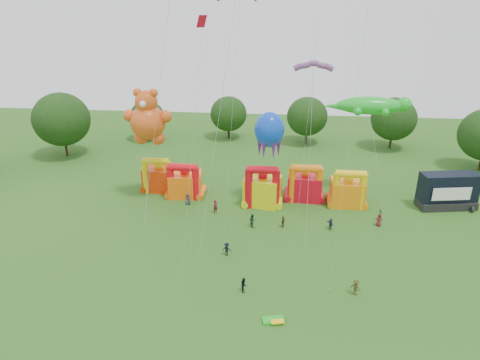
# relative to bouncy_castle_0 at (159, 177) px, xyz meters

# --- Properties ---
(ground) EXTENTS (160.00, 160.00, 0.00)m
(ground) POSITION_rel_bouncy_castle_0_xyz_m (15.68, -29.53, -2.19)
(ground) COLOR #275818
(ground) RESTS_ON ground
(tree_ring) EXTENTS (124.28, 126.39, 12.07)m
(tree_ring) POSITION_rel_bouncy_castle_0_xyz_m (14.50, -28.91, 4.07)
(tree_ring) COLOR #352314
(tree_ring) RESTS_ON ground
(bouncy_castle_0) EXTENTS (4.81, 4.02, 5.70)m
(bouncy_castle_0) POSITION_rel_bouncy_castle_0_xyz_m (0.00, 0.00, 0.00)
(bouncy_castle_0) COLOR red
(bouncy_castle_0) RESTS_ON ground
(bouncy_castle_1) EXTENTS (5.24, 4.39, 5.58)m
(bouncy_castle_1) POSITION_rel_bouncy_castle_0_xyz_m (4.47, -1.65, -0.06)
(bouncy_castle_1) COLOR #FF660D
(bouncy_castle_1) RESTS_ON ground
(bouncy_castle_2) EXTENTS (5.60, 4.86, 6.41)m
(bouncy_castle_2) POSITION_rel_bouncy_castle_0_xyz_m (16.20, -3.58, 0.25)
(bouncy_castle_2) COLOR yellow
(bouncy_castle_2) RESTS_ON ground
(bouncy_castle_3) EXTENTS (5.16, 4.24, 5.88)m
(bouncy_castle_3) POSITION_rel_bouncy_castle_0_xyz_m (22.33, -1.04, 0.05)
(bouncy_castle_3) COLOR red
(bouncy_castle_3) RESTS_ON ground
(bouncy_castle_4) EXTENTS (4.76, 3.83, 5.81)m
(bouncy_castle_4) POSITION_rel_bouncy_castle_0_xyz_m (28.38, -2.51, 0.03)
(bouncy_castle_4) COLOR orange
(bouncy_castle_4) RESTS_ON ground
(stage_trailer) EXTENTS (8.39, 4.32, 5.15)m
(stage_trailer) POSITION_rel_bouncy_castle_0_xyz_m (42.40, -1.78, 0.29)
(stage_trailer) COLOR black
(stage_trailer) RESTS_ON ground
(teddy_bear_kite) EXTENTS (6.91, 8.81, 16.50)m
(teddy_bear_kite) POSITION_rel_bouncy_castle_0_xyz_m (-0.04, -3.46, 8.41)
(teddy_bear_kite) COLOR #DB5118
(teddy_bear_kite) RESTS_ON ground
(gecko_kite) EXTENTS (12.57, 8.28, 14.94)m
(gecko_kite) POSITION_rel_bouncy_castle_0_xyz_m (31.99, 0.41, 6.32)
(gecko_kite) COLOR green
(gecko_kite) RESTS_ON ground
(octopus_kite) EXTENTS (4.14, 4.97, 13.49)m
(octopus_kite) POSITION_rel_bouncy_castle_0_xyz_m (17.05, -2.63, 6.83)
(octopus_kite) COLOR blue
(octopus_kite) RESTS_ON ground
(parafoil_kites) EXTENTS (22.64, 13.98, 30.77)m
(parafoil_kites) POSITION_rel_bouncy_castle_0_xyz_m (7.76, -13.43, 12.37)
(parafoil_kites) COLOR red
(parafoil_kites) RESTS_ON ground
(diamond_kites) EXTENTS (17.76, 18.88, 38.01)m
(diamond_kites) POSITION_rel_bouncy_castle_0_xyz_m (15.73, -15.01, 14.35)
(diamond_kites) COLOR red
(diamond_kites) RESTS_ON ground
(folded_kite_bundle) EXTENTS (2.17, 1.43, 0.31)m
(folded_kite_bundle) POSITION_rel_bouncy_castle_0_xyz_m (18.52, -28.14, -2.05)
(folded_kite_bundle) COLOR green
(folded_kite_bundle) RESTS_ON ground
(spectator_0) EXTENTS (0.93, 0.73, 1.69)m
(spectator_0) POSITION_rel_bouncy_castle_0_xyz_m (5.48, -4.65, -1.34)
(spectator_0) COLOR #25243D
(spectator_0) RESTS_ON ground
(spectator_1) EXTENTS (0.83, 0.86, 1.98)m
(spectator_1) POSITION_rel_bouncy_castle_0_xyz_m (9.85, -6.88, -1.20)
(spectator_1) COLOR #591925
(spectator_1) RESTS_ON ground
(spectator_2) EXTENTS (1.08, 1.11, 1.81)m
(spectator_2) POSITION_rel_bouncy_castle_0_xyz_m (15.24, -10.34, -1.28)
(spectator_2) COLOR #173A23
(spectator_2) RESTS_ON ground
(spectator_3) EXTENTS (1.17, 0.82, 1.64)m
(spectator_3) POSITION_rel_bouncy_castle_0_xyz_m (12.79, -17.45, -1.37)
(spectator_3) COLOR black
(spectator_3) RESTS_ON ground
(spectator_4) EXTENTS (0.74, 1.02, 1.61)m
(spectator_4) POSITION_rel_bouncy_castle_0_xyz_m (19.24, -10.08, -1.38)
(spectator_4) COLOR #47331C
(spectator_4) RESTS_ON ground
(spectator_5) EXTENTS (1.01, 1.47, 1.52)m
(spectator_5) POSITION_rel_bouncy_castle_0_xyz_m (25.35, -9.99, -1.42)
(spectator_5) COLOR #292843
(spectator_5) RESTS_ON ground
(spectator_6) EXTENTS (0.86, 0.56, 1.75)m
(spectator_6) POSITION_rel_bouncy_castle_0_xyz_m (31.77, -8.51, -1.31)
(spectator_6) COLOR maroon
(spectator_6) RESTS_ON ground
(spectator_7) EXTENTS (0.63, 0.68, 1.57)m
(spectator_7) POSITION_rel_bouncy_castle_0_xyz_m (32.26, -6.83, -1.40)
(spectator_7) COLOR #1B441F
(spectator_7) RESTS_ON ground
(spectator_8) EXTENTS (0.68, 0.83, 1.56)m
(spectator_8) POSITION_rel_bouncy_castle_0_xyz_m (15.37, -23.89, -1.41)
(spectator_8) COLOR black
(spectator_8) RESTS_ON ground
(spectator_9) EXTENTS (1.28, 1.17, 1.72)m
(spectator_9) POSITION_rel_bouncy_castle_0_xyz_m (26.58, -23.33, -1.33)
(spectator_9) COLOR #3C3918
(spectator_9) RESTS_ON ground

